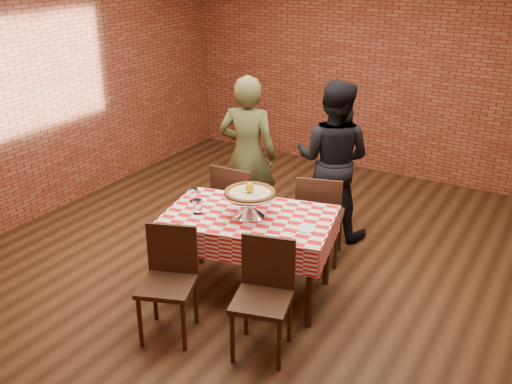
% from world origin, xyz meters
% --- Properties ---
extents(ground, '(6.00, 6.00, 0.00)m').
position_xyz_m(ground, '(0.00, 0.00, 0.00)').
color(ground, black).
rests_on(ground, ground).
extents(back_wall, '(5.50, 0.00, 5.50)m').
position_xyz_m(back_wall, '(0.00, 3.00, 1.45)').
color(back_wall, maroon).
rests_on(back_wall, ground).
extents(table, '(1.55, 1.12, 0.75)m').
position_xyz_m(table, '(0.12, -0.47, 0.38)').
color(table, '#341E14').
rests_on(table, ground).
extents(tablecloth, '(1.59, 1.17, 0.24)m').
position_xyz_m(tablecloth, '(0.12, -0.47, 0.64)').
color(tablecloth, red).
rests_on(tablecloth, table).
extents(pizza_stand, '(0.48, 0.48, 0.20)m').
position_xyz_m(pizza_stand, '(0.14, -0.48, 0.86)').
color(pizza_stand, silver).
rests_on(pizza_stand, tablecloth).
extents(pizza, '(0.46, 0.46, 0.03)m').
position_xyz_m(pizza, '(0.14, -0.48, 0.96)').
color(pizza, beige).
rests_on(pizza, pizza_stand).
extents(lemon, '(0.08, 0.08, 0.09)m').
position_xyz_m(lemon, '(0.14, -0.48, 1.02)').
color(lemon, gold).
rests_on(lemon, pizza).
extents(water_glass_left, '(0.10, 0.10, 0.13)m').
position_xyz_m(water_glass_left, '(-0.27, -0.67, 0.82)').
color(water_glass_left, white).
rests_on(water_glass_left, tablecloth).
extents(water_glass_right, '(0.10, 0.10, 0.13)m').
position_xyz_m(water_glass_right, '(-0.45, -0.48, 0.82)').
color(water_glass_right, white).
rests_on(water_glass_right, tablecloth).
extents(side_plate, '(0.19, 0.19, 0.01)m').
position_xyz_m(side_plate, '(0.66, -0.47, 0.76)').
color(side_plate, white).
rests_on(side_plate, tablecloth).
extents(sweetener_packet_a, '(0.06, 0.05, 0.00)m').
position_xyz_m(sweetener_packet_a, '(0.71, -0.55, 0.76)').
color(sweetener_packet_a, white).
rests_on(sweetener_packet_a, tablecloth).
extents(sweetener_packet_b, '(0.05, 0.04, 0.00)m').
position_xyz_m(sweetener_packet_b, '(0.79, -0.45, 0.76)').
color(sweetener_packet_b, white).
rests_on(sweetener_packet_b, tablecloth).
extents(condiment_caddy, '(0.09, 0.07, 0.13)m').
position_xyz_m(condiment_caddy, '(0.12, -0.16, 0.82)').
color(condiment_caddy, silver).
rests_on(condiment_caddy, tablecloth).
extents(chair_near_left, '(0.52, 0.52, 0.89)m').
position_xyz_m(chair_near_left, '(-0.10, -1.33, 0.44)').
color(chair_near_left, '#341E14').
rests_on(chair_near_left, ground).
extents(chair_near_right, '(0.51, 0.51, 0.89)m').
position_xyz_m(chair_near_right, '(0.63, -1.14, 0.45)').
color(chair_near_right, '#341E14').
rests_on(chair_near_right, ground).
extents(chair_far_left, '(0.45, 0.45, 0.92)m').
position_xyz_m(chair_far_left, '(-0.39, 0.21, 0.46)').
color(chair_far_left, '#341E14').
rests_on(chair_far_left, ground).
extents(chair_far_right, '(0.54, 0.54, 0.91)m').
position_xyz_m(chair_far_right, '(0.39, 0.40, 0.45)').
color(chair_far_right, '#341E14').
rests_on(chair_far_right, ground).
extents(diner_olive, '(0.70, 0.55, 1.68)m').
position_xyz_m(diner_olive, '(-0.55, 0.61, 0.84)').
color(diner_olive, '#4C5129').
rests_on(diner_olive, ground).
extents(diner_black, '(0.87, 0.71, 1.66)m').
position_xyz_m(diner_black, '(0.26, 0.96, 0.83)').
color(diner_black, black).
rests_on(diner_black, ground).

